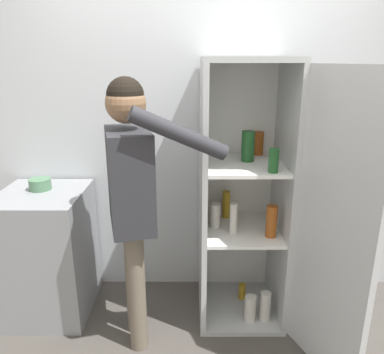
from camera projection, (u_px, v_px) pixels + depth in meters
name	position (u px, v px, depth m)	size (l,w,h in m)	color
wall_back	(204.00, 134.00, 2.85)	(7.00, 0.06, 2.55)	silver
refrigerator	(260.00, 200.00, 2.53)	(0.85, 1.19, 1.84)	#B7BABC
person	(133.00, 184.00, 2.24)	(0.76, 0.57, 1.73)	#726656
counter	(49.00, 252.00, 2.75)	(0.59, 0.64, 0.93)	gray
bowl	(42.00, 184.00, 2.66)	(0.15, 0.15, 0.08)	#517F5B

